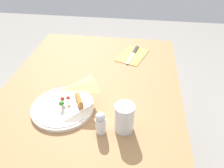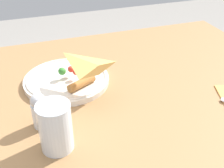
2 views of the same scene
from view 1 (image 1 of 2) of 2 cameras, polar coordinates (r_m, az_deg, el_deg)
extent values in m
cube|color=olive|center=(1.02, -6.03, -3.49)|extent=(1.23, 0.84, 0.03)
cube|color=#382D23|center=(1.77, -13.02, 0.18)|extent=(0.06, 0.06, 0.73)
cube|color=#382D23|center=(1.68, 11.71, -1.91)|extent=(0.06, 0.06, 0.73)
cylinder|color=silver|center=(0.95, -12.72, -6.05)|extent=(0.26, 0.26, 0.02)
torus|color=silver|center=(0.94, -12.80, -5.63)|extent=(0.25, 0.25, 0.01)
pyramid|color=#DBA351|center=(0.94, -13.08, -5.29)|extent=(0.15, 0.18, 0.02)
cylinder|color=#B77A3D|center=(0.94, -8.59, -4.25)|extent=(0.09, 0.06, 0.02)
sphere|color=#388433|center=(0.92, -13.05, -4.95)|extent=(0.02, 0.02, 0.02)
sphere|color=red|center=(0.94, -12.83, -3.82)|extent=(0.02, 0.02, 0.02)
sphere|color=red|center=(0.94, -11.41, -3.58)|extent=(0.02, 0.02, 0.02)
cylinder|color=white|center=(0.81, 3.23, -8.81)|extent=(0.07, 0.07, 0.12)
cylinder|color=#F4CC66|center=(0.83, 3.19, -9.58)|extent=(0.06, 0.06, 0.09)
torus|color=white|center=(0.77, 3.37, -5.91)|extent=(0.07, 0.07, 0.00)
cube|color=#E59E4C|center=(1.30, 5.40, 7.48)|extent=(0.24, 0.20, 0.00)
cube|color=black|center=(1.35, 6.19, 8.97)|extent=(0.08, 0.04, 0.01)
cube|color=silver|center=(1.26, 4.90, 6.79)|extent=(0.13, 0.05, 0.00)
ellipsoid|color=silver|center=(1.21, 4.10, 5.45)|extent=(0.02, 0.02, 0.00)
cylinder|color=white|center=(0.82, -2.99, -10.76)|extent=(0.04, 0.04, 0.06)
sphere|color=silver|center=(0.79, -3.09, -8.66)|extent=(0.04, 0.04, 0.04)
camera|label=2|loc=(0.72, 46.75, 11.21)|focal=45.00mm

